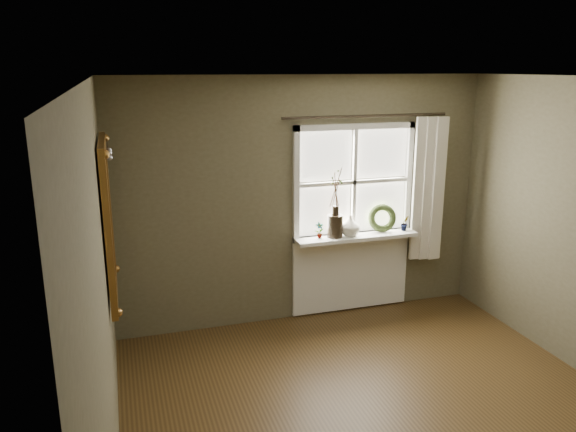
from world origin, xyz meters
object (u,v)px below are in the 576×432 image
(dark_jug, at_px, (335,226))
(cream_vase, at_px, (350,226))
(wreath, at_px, (382,221))
(gilt_mirror, at_px, (108,219))

(dark_jug, xyz_separation_m, cream_vase, (0.17, 0.00, -0.01))
(cream_vase, bearing_deg, dark_jug, 180.00)
(cream_vase, bearing_deg, wreath, 5.77)
(dark_jug, relative_size, wreath, 0.77)
(dark_jug, relative_size, gilt_mirror, 0.19)
(cream_vase, distance_m, gilt_mirror, 2.61)
(dark_jug, xyz_separation_m, gilt_mirror, (-2.27, -0.79, 0.46))
(dark_jug, relative_size, cream_vase, 1.09)
(cream_vase, xyz_separation_m, wreath, (0.40, 0.04, 0.01))
(gilt_mirror, bearing_deg, cream_vase, 17.86)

